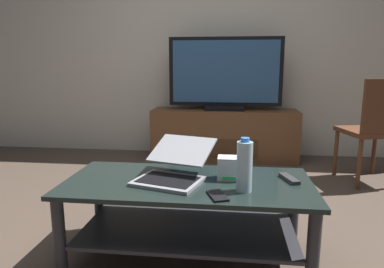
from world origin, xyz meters
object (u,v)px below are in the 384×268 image
router_box (230,168)px  laptop (174,168)px  tv_remote (289,179)px  coffee_table (188,205)px  cell_phone (217,196)px  water_bottle_near (244,166)px  media_cabinet (224,135)px  television (225,75)px  dining_chair (376,126)px

router_box → laptop: bearing=-173.7°
laptop → tv_remote: laptop is taller
coffee_table → router_box: (0.22, 0.06, 0.19)m
tv_remote → cell_phone: bearing=-161.8°
water_bottle_near → cell_phone: size_ratio=1.87×
media_cabinet → router_box: bearing=-87.8°
television → laptop: (-0.22, -1.98, -0.43)m
coffee_table → tv_remote: (0.53, 0.07, 0.14)m
laptop → television: bearing=83.7°
dining_chair → media_cabinet: bearing=152.3°
water_bottle_near → media_cabinet: bearing=93.9°
coffee_table → dining_chair: 1.98m
coffee_table → laptop: (-0.08, 0.02, 0.19)m
television → laptop: television is taller
media_cabinet → tv_remote: bearing=-78.8°
media_cabinet → dining_chair: bearing=-27.7°
media_cabinet → water_bottle_near: water_bottle_near is taller
media_cabinet → cell_phone: 2.23m
media_cabinet → dining_chair: size_ratio=1.71×
television → dining_chair: bearing=-27.0°
dining_chair → cell_phone: 2.00m
water_bottle_near → tv_remote: 0.33m
television → cell_phone: size_ratio=8.52×
router_box → water_bottle_near: bearing=-68.1°
television → cell_phone: 2.26m
coffee_table → television: 2.10m
television → tv_remote: 2.03m
coffee_table → water_bottle_near: 0.40m
coffee_table → laptop: bearing=162.5°
dining_chair → water_bottle_near: dining_chair is taller
dining_chair → tv_remote: bearing=-125.7°
dining_chair → laptop: dining_chair is taller
water_bottle_near → cell_phone: water_bottle_near is taller
coffee_table → router_box: router_box is taller
cell_phone → coffee_table: bearing=108.8°
media_cabinet → coffee_table: bearing=-94.0°
coffee_table → laptop: laptop is taller
television → router_box: television is taller
television → dining_chair: television is taller
router_box → water_bottle_near: water_bottle_near is taller
media_cabinet → television: television is taller
media_cabinet → router_box: 1.98m
media_cabinet → tv_remote: media_cabinet is taller
dining_chair → router_box: size_ratio=7.17×
media_cabinet → tv_remote: size_ratio=9.79×
media_cabinet → dining_chair: 1.49m
laptop → cell_phone: laptop is taller
media_cabinet → laptop: size_ratio=3.13×
coffee_table → water_bottle_near: size_ratio=4.91×
media_cabinet → water_bottle_near: 2.16m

